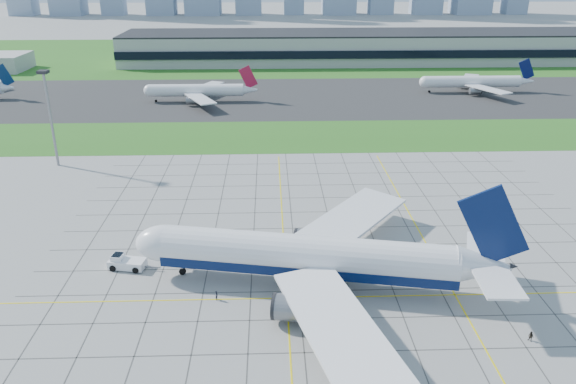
% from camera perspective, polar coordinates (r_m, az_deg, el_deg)
% --- Properties ---
extents(ground, '(1400.00, 1400.00, 0.00)m').
position_cam_1_polar(ground, '(96.52, 5.89, -9.91)').
color(ground, '#9D9D98').
rests_on(ground, ground).
extents(grass_median, '(700.00, 35.00, 0.04)m').
position_cam_1_polar(grass_median, '(178.69, 2.15, 5.72)').
color(grass_median, '#2B681D').
rests_on(grass_median, ground).
extents(asphalt_taxiway, '(700.00, 75.00, 0.04)m').
position_cam_1_polar(asphalt_taxiway, '(231.79, 1.20, 9.65)').
color(asphalt_taxiway, '#383838').
rests_on(asphalt_taxiway, ground).
extents(grass_far, '(700.00, 145.00, 0.04)m').
position_cam_1_polar(grass_far, '(339.81, 0.17, 13.77)').
color(grass_far, '#2B681D').
rests_on(grass_far, ground).
extents(apron_markings, '(120.00, 130.00, 0.03)m').
position_cam_1_polar(apron_markings, '(106.00, 5.34, -6.69)').
color(apron_markings, '#474744').
rests_on(apron_markings, ground).
extents(terminal, '(260.00, 43.00, 15.80)m').
position_cam_1_polar(terminal, '(317.94, 7.81, 14.40)').
color(terminal, '#B7B7B2').
rests_on(terminal, ground).
extents(light_mast, '(2.50, 2.50, 25.60)m').
position_cam_1_polar(light_mast, '(160.52, -23.13, 7.98)').
color(light_mast, gray).
rests_on(light_mast, ground).
extents(airliner, '(64.30, 64.55, 20.43)m').
position_cam_1_polar(airliner, '(94.66, 2.16, -6.56)').
color(airliner, white).
rests_on(airliner, ground).
extents(pushback_tug, '(9.59, 4.32, 2.63)m').
position_cam_1_polar(pushback_tug, '(105.94, -16.18, -6.87)').
color(pushback_tug, white).
rests_on(pushback_tug, ground).
extents(crew_near, '(0.45, 0.64, 1.67)m').
position_cam_1_polar(crew_near, '(93.92, -7.26, -10.38)').
color(crew_near, black).
rests_on(crew_near, ground).
extents(crew_far, '(0.97, 1.01, 1.63)m').
position_cam_1_polar(crew_far, '(91.45, 23.44, -13.33)').
color(crew_far, black).
rests_on(crew_far, ground).
extents(distant_jet_1, '(42.18, 42.66, 14.08)m').
position_cam_1_polar(distant_jet_1, '(225.49, -9.11, 10.17)').
color(distant_jet_1, white).
rests_on(distant_jet_1, ground).
extents(distant_jet_2, '(45.97, 42.66, 14.08)m').
position_cam_1_polar(distant_jet_2, '(251.64, 18.33, 10.60)').
color(distant_jet_2, white).
rests_on(distant_jet_2, ground).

